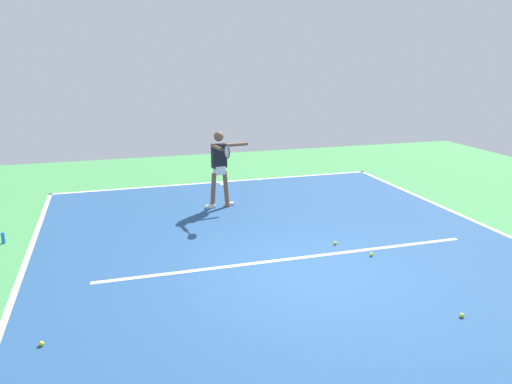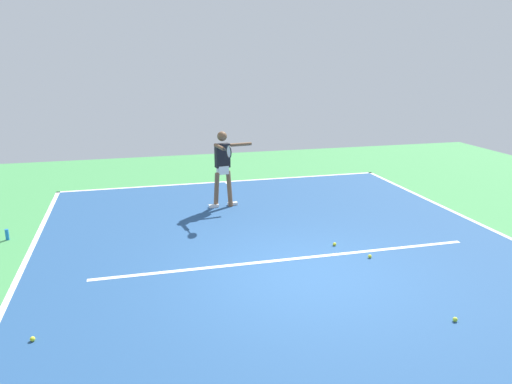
{
  "view_description": "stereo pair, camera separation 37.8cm",
  "coord_description": "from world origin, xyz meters",
  "px_view_note": "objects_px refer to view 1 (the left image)",
  "views": [
    {
      "loc": [
        3.05,
        7.08,
        3.52
      ],
      "look_at": [
        0.27,
        -2.12,
        0.9
      ],
      "focal_mm": 34.93,
      "sensor_mm": 36.0,
      "label": 1
    },
    {
      "loc": [
        2.69,
        7.18,
        3.52
      ],
      "look_at": [
        0.27,
        -2.12,
        0.9
      ],
      "focal_mm": 34.93,
      "sensor_mm": 36.0,
      "label": 2
    }
  ],
  "objects_px": {
    "tennis_ball_by_baseline": "(41,344)",
    "tennis_ball_near_service_line": "(335,243)",
    "tennis_ball_near_player": "(371,255)",
    "water_bottle": "(3,238)",
    "tennis_ball_centre_court": "(462,315)",
    "tennis_player": "(220,164)"
  },
  "relations": [
    {
      "from": "tennis_ball_near_player",
      "to": "tennis_ball_near_service_line",
      "type": "distance_m",
      "value": 0.81
    },
    {
      "from": "tennis_ball_by_baseline",
      "to": "tennis_ball_near_service_line",
      "type": "bearing_deg",
      "value": -157.28
    },
    {
      "from": "tennis_ball_by_baseline",
      "to": "tennis_ball_centre_court",
      "type": "xyz_separation_m",
      "value": [
        -5.54,
        0.93,
        0.0
      ]
    },
    {
      "from": "tennis_ball_by_baseline",
      "to": "tennis_ball_near_service_line",
      "type": "relative_size",
      "value": 1.0
    },
    {
      "from": "tennis_player",
      "to": "tennis_ball_near_player",
      "type": "bearing_deg",
      "value": 108.49
    },
    {
      "from": "tennis_ball_centre_court",
      "to": "tennis_ball_near_service_line",
      "type": "bearing_deg",
      "value": -81.18
    },
    {
      "from": "tennis_ball_centre_court",
      "to": "tennis_ball_near_player",
      "type": "relative_size",
      "value": 1.0
    },
    {
      "from": "tennis_player",
      "to": "tennis_ball_near_service_line",
      "type": "xyz_separation_m",
      "value": [
        -1.57,
        3.08,
        -1.04
      ]
    },
    {
      "from": "tennis_ball_near_player",
      "to": "water_bottle",
      "type": "bearing_deg",
      "value": -22.08
    },
    {
      "from": "tennis_ball_near_player",
      "to": "water_bottle",
      "type": "distance_m",
      "value": 7.06
    },
    {
      "from": "tennis_ball_centre_court",
      "to": "tennis_ball_near_player",
      "type": "height_order",
      "value": "same"
    },
    {
      "from": "tennis_player",
      "to": "tennis_ball_near_player",
      "type": "relative_size",
      "value": 27.89
    },
    {
      "from": "tennis_ball_centre_court",
      "to": "water_bottle",
      "type": "xyz_separation_m",
      "value": [
        6.64,
        -4.99,
        0.08
      ]
    },
    {
      "from": "tennis_player",
      "to": "tennis_ball_by_baseline",
      "type": "distance_m",
      "value": 6.36
    },
    {
      "from": "tennis_ball_by_baseline",
      "to": "tennis_ball_centre_court",
      "type": "height_order",
      "value": "same"
    },
    {
      "from": "tennis_ball_near_player",
      "to": "tennis_ball_near_service_line",
      "type": "relative_size",
      "value": 1.0
    },
    {
      "from": "tennis_ball_by_baseline",
      "to": "water_bottle",
      "type": "relative_size",
      "value": 0.3
    },
    {
      "from": "tennis_ball_near_player",
      "to": "tennis_ball_centre_court",
      "type": "bearing_deg",
      "value": 92.33
    },
    {
      "from": "tennis_ball_centre_court",
      "to": "tennis_ball_by_baseline",
      "type": "bearing_deg",
      "value": -9.54
    },
    {
      "from": "tennis_ball_near_player",
      "to": "tennis_player",
      "type": "bearing_deg",
      "value": -62.9
    },
    {
      "from": "tennis_ball_near_service_line",
      "to": "water_bottle",
      "type": "height_order",
      "value": "water_bottle"
    },
    {
      "from": "tennis_player",
      "to": "water_bottle",
      "type": "distance_m",
      "value": 4.84
    }
  ]
}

